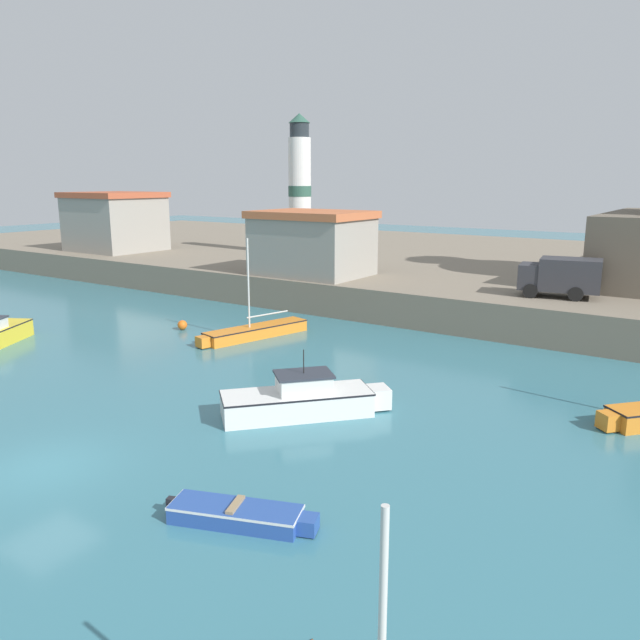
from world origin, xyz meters
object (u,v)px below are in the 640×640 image
Objects in this scene: motorboat_white_0 at (302,399)px; harbor_shed_mid_row at (115,221)px; truck_on_quay at (560,276)px; harbor_shed_near_wharf at (312,243)px; sailboat_orange_3 at (255,331)px; mooring_buoy at (182,325)px; lighthouse at (300,188)px; dinghy_blue_4 at (239,514)px.

motorboat_white_0 is 0.74× the size of harbor_shed_mid_row.
harbor_shed_near_wharf is at bearing -176.97° from truck_on_quay.
motorboat_white_0 is 0.83× the size of sailboat_orange_3.
mooring_buoy is 0.05× the size of lighthouse.
dinghy_blue_4 is (12.10, -14.94, -0.12)m from sailboat_orange_3.
harbor_shed_near_wharf reaches higher than dinghy_blue_4.
motorboat_white_0 is 15.40m from mooring_buoy.
harbor_shed_mid_row reaches higher than mooring_buoy.
truck_on_quay is (4.49, 18.49, 2.70)m from motorboat_white_0.
harbor_shed_mid_row is (-16.00, -7.24, -3.10)m from lighthouse.
motorboat_white_0 is at bearing -29.01° from harbor_shed_mid_row.
harbor_shed_mid_row is 40.44m from truck_on_quay.
lighthouse reaches higher than truck_on_quay.
motorboat_white_0 reaches higher than mooring_buoy.
mooring_buoy is 11.51m from harbor_shed_near_wharf.
sailboat_orange_3 is 29.75m from harbor_shed_mid_row.
sailboat_orange_3 is 23.31m from lighthouse.
dinghy_blue_4 is 0.85× the size of truck_on_quay.
harbor_shed_near_wharf reaches higher than mooring_buoy.
harbor_shed_mid_row is at bearing 150.99° from motorboat_white_0.
mooring_buoy is at bearing -30.19° from harbor_shed_mid_row.
harbor_shed_near_wharf is at bearing -5.44° from harbor_shed_mid_row.
motorboat_white_0 is 0.74× the size of harbor_shed_near_wharf.
mooring_buoy is (-4.69, -0.96, -0.09)m from sailboat_orange_3.
sailboat_orange_3 is 0.57× the size of lighthouse.
lighthouse is at bearing 160.45° from truck_on_quay.
sailboat_orange_3 is 1.75× the size of dinghy_blue_4.
mooring_buoy is 21.74m from truck_on_quay.
truck_on_quay is (13.51, 10.54, 2.93)m from sailboat_orange_3.
lighthouse reaches higher than harbor_shed_mid_row.
harbor_shed_mid_row reaches higher than dinghy_blue_4.
lighthouse is at bearing 119.54° from sailboat_orange_3.
harbor_shed_near_wharf is at bearing -49.98° from lighthouse.
harbor_shed_mid_row is at bearing 177.99° from truck_on_quay.
harbor_shed_near_wharf is 16.44m from truck_on_quay.
mooring_buoy is (-16.79, 13.98, 0.02)m from dinghy_blue_4.
lighthouse is 1.57× the size of harbor_shed_near_wharf.
truck_on_quay is (40.39, -1.42, -1.49)m from harbor_shed_mid_row.
lighthouse is 12.95m from harbor_shed_near_wharf.
sailboat_orange_3 reaches higher than mooring_buoy.
sailboat_orange_3 is 0.89× the size of harbor_shed_mid_row.
mooring_buoy is at bearing -147.73° from truck_on_quay.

